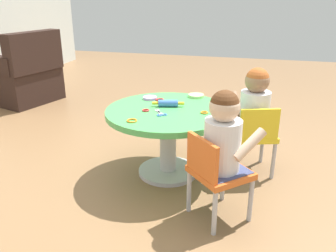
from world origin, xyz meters
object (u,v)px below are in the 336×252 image
Objects in this scene: child_chair_left at (216,172)px; armchair_dark at (24,76)px; seated_child_right at (255,103)px; craft_scissors at (161,114)px; rolling_pin at (168,103)px; craft_table at (168,125)px; child_chair_right at (254,135)px; seated_child_left at (224,135)px.

armchair_dark reaches higher than child_chair_left.
craft_scissors is (-0.31, 0.61, -0.03)m from seated_child_right.
seated_child_right is 0.62m from rolling_pin.
armchair_dark is at bearing 67.60° from seated_child_right.
craft_table is at bearing -11.14° from craft_scissors.
craft_table is 0.16m from rolling_pin.
child_chair_right is 0.66m from rolling_pin.
child_chair_left is 1.00× the size of child_chair_right.
child_chair_right reaches higher than craft_table.
craft_scissors is at bearing 177.69° from rolling_pin.
seated_child_right reaches higher than child_chair_left.
seated_child_left is 2.23× the size of rolling_pin.
seated_child_left is at bearing -125.64° from craft_scissors.
child_chair_left is 1.05× the size of seated_child_right.
craft_table is 1.64× the size of child_chair_right.
armchair_dark is (1.13, 2.74, -0.22)m from seated_child_right.
child_chair_right is 0.23m from seated_child_right.
craft_scissors is (-1.44, -2.13, 0.20)m from armchair_dark.
rolling_pin reaches higher than craft_scissors.
armchair_dark is at bearing 59.30° from rolling_pin.
seated_child_left is (0.03, -0.03, 0.23)m from child_chair_left.
child_chair_left is 0.59m from craft_scissors.
armchair_dark is (1.77, 2.59, -0.22)m from seated_child_left.
child_chair_left is 0.73m from seated_child_right.
seated_child_left is 3.14m from armchair_dark.
seated_child_right is 3.66× the size of craft_scissors.
seated_child_left reaches higher than rolling_pin.
seated_child_left is (-0.44, -0.44, 0.15)m from craft_table.
craft_table is 1.64× the size of child_chair_left.
craft_scissors reaches higher than craft_table.
seated_child_left is at bearing 164.91° from child_chair_right.
armchair_dark reaches higher than seated_child_right.
child_chair_left is 0.71m from rolling_pin.
craft_table is at bearing 44.72° from seated_child_left.
seated_child_right is 2.97m from armchair_dark.
craft_table is 1.73× the size of seated_child_left.
seated_child_left is at bearing 166.83° from seated_child_right.
craft_scissors is (-0.28, 0.62, 0.20)m from child_chair_right.
craft_table is at bearing 105.26° from child_chair_right.
rolling_pin reaches higher than child_chair_right.
child_chair_right is 0.71m from craft_scissors.
seated_child_right is at bearing -76.95° from rolling_pin.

